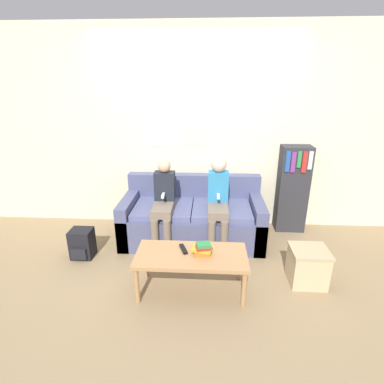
{
  "coord_description": "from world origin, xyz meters",
  "views": [
    {
      "loc": [
        0.19,
        -2.92,
        1.92
      ],
      "look_at": [
        0.0,
        0.39,
        0.68
      ],
      "focal_mm": 28.0,
      "sensor_mm": 36.0,
      "label": 1
    }
  ],
  "objects": [
    {
      "name": "wall_back",
      "position": [
        -0.0,
        1.03,
        1.3
      ],
      "size": [
        8.0,
        0.07,
        2.6
      ],
      "color": "beige",
      "rests_on": "ground_plane"
    },
    {
      "name": "ground_plane",
      "position": [
        0.0,
        0.0,
        0.0
      ],
      "size": [
        10.0,
        10.0,
        0.0
      ],
      "primitive_type": "plane",
      "color": "#937A56"
    },
    {
      "name": "coffee_table",
      "position": [
        0.05,
        -0.51,
        0.36
      ],
      "size": [
        1.04,
        0.49,
        0.4
      ],
      "color": "#AD7F51",
      "rests_on": "ground_plane"
    },
    {
      "name": "storage_box",
      "position": [
        1.2,
        -0.33,
        0.19
      ],
      "size": [
        0.36,
        0.34,
        0.38
      ],
      "color": "#CCB284",
      "rests_on": "ground_plane"
    },
    {
      "name": "couch",
      "position": [
        0.0,
        0.52,
        0.27
      ],
      "size": [
        1.74,
        0.82,
        0.77
      ],
      "color": "#4C5175",
      "rests_on": "ground_plane"
    },
    {
      "name": "person_left",
      "position": [
        -0.33,
        0.33,
        0.58
      ],
      "size": [
        0.24,
        0.56,
        1.05
      ],
      "color": "#756656",
      "rests_on": "ground_plane"
    },
    {
      "name": "tv_remote",
      "position": [
        -0.03,
        -0.44,
        0.41
      ],
      "size": [
        0.1,
        0.17,
        0.02
      ],
      "rotation": [
        0.0,
        0.0,
        0.36
      ],
      "color": "black",
      "rests_on": "coffee_table"
    },
    {
      "name": "bookshelf",
      "position": [
        1.3,
        0.86,
        0.58
      ],
      "size": [
        0.38,
        0.26,
        1.15
      ],
      "color": "#2D2D33",
      "rests_on": "ground_plane"
    },
    {
      "name": "person_right",
      "position": [
        0.31,
        0.34,
        0.62
      ],
      "size": [
        0.24,
        0.56,
        1.1
      ],
      "color": "#756656",
      "rests_on": "ground_plane"
    },
    {
      "name": "backpack",
      "position": [
        -1.24,
        0.01,
        0.17
      ],
      "size": [
        0.24,
        0.24,
        0.34
      ],
      "color": "black",
      "rests_on": "ground_plane"
    },
    {
      "name": "book_stack",
      "position": [
        0.15,
        -0.51,
        0.45
      ],
      "size": [
        0.2,
        0.14,
        0.12
      ],
      "color": "orange",
      "rests_on": "coffee_table"
    }
  ]
}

